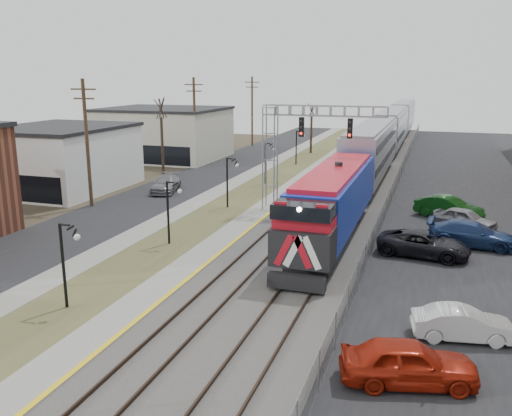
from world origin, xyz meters
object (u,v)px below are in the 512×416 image
at_px(signal_gantry, 292,140).
at_px(car_lot_a, 408,363).
at_px(car_lot_b, 463,325).
at_px(train, 386,136).

bearing_deg(signal_gantry, car_lot_a, -65.63).
distance_m(signal_gantry, car_lot_a, 24.11).
bearing_deg(car_lot_a, car_lot_b, -39.84).
relative_size(train, car_lot_a, 18.65).
relative_size(train, car_lot_b, 21.75).
xyz_separation_m(car_lot_a, car_lot_b, (1.89, 3.97, -0.13)).
xyz_separation_m(signal_gantry, car_lot_b, (11.64, -17.55, -4.94)).
relative_size(car_lot_a, car_lot_b, 1.17).
height_order(signal_gantry, car_lot_b, signal_gantry).
xyz_separation_m(signal_gantry, car_lot_a, (9.75, -21.52, -4.80)).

